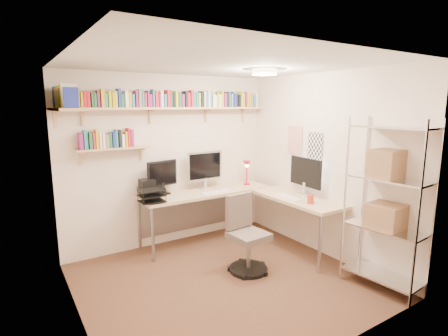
{
  "coord_description": "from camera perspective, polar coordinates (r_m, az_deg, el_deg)",
  "views": [
    {
      "loc": [
        -2.09,
        -3.25,
        2.06
      ],
      "look_at": [
        0.34,
        0.55,
        1.25
      ],
      "focal_mm": 28.0,
      "sensor_mm": 36.0,
      "label": 1
    }
  ],
  "objects": [
    {
      "name": "ground",
      "position": [
        4.38,
        0.17,
        -17.9
      ],
      "size": [
        3.2,
        3.2,
        0.0
      ],
      "primitive_type": "plane",
      "color": "#4B2920",
      "rests_on": "ground"
    },
    {
      "name": "corner_desk",
      "position": [
        5.13,
        -0.31,
        -4.25
      ],
      "size": [
        2.34,
        2.06,
        1.37
      ],
      "color": "#D3C189",
      "rests_on": "ground"
    },
    {
      "name": "wire_rack",
      "position": [
        4.24,
        25.01,
        -4.09
      ],
      "size": [
        0.48,
        0.87,
        1.94
      ],
      "rotation": [
        0.0,
        0.0,
        0.09
      ],
      "color": "silver",
      "rests_on": "ground"
    },
    {
      "name": "wall_shelves",
      "position": [
        4.84,
        -12.6,
        9.58
      ],
      "size": [
        3.12,
        1.09,
        0.79
      ],
      "color": "#DBB97B",
      "rests_on": "ground"
    },
    {
      "name": "office_chair",
      "position": [
        4.48,
        3.58,
        -11.51
      ],
      "size": [
        0.51,
        0.52,
        0.97
      ],
      "rotation": [
        0.0,
        0.0,
        0.08
      ],
      "color": "black",
      "rests_on": "ground"
    },
    {
      "name": "room_shell",
      "position": [
        3.9,
        0.22,
        2.63
      ],
      "size": [
        3.24,
        3.04,
        2.52
      ],
      "color": "beige",
      "rests_on": "ground"
    }
  ]
}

